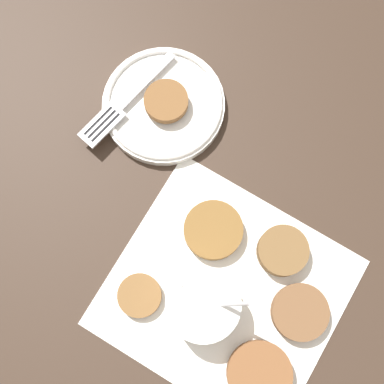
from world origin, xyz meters
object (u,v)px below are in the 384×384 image
at_px(sauce_bowl, 201,303).
at_px(fork, 118,106).
at_px(serving_plate, 162,104).
at_px(fritter_on_plate, 165,100).

distance_m(sauce_bowl, fork, 0.29).
xyz_separation_m(serving_plate, fork, (0.04, 0.04, 0.01)).
bearing_deg(fork, sauce_bowl, 152.83).
distance_m(serving_plate, fritter_on_plate, 0.02).
height_order(sauce_bowl, fork, sauce_bowl).
relative_size(sauce_bowl, fork, 0.63).
bearing_deg(sauce_bowl, serving_plate, -39.19).
relative_size(sauce_bowl, fritter_on_plate, 1.81).
bearing_deg(sauce_bowl, fritter_on_plate, -40.01).
xyz_separation_m(serving_plate, fritter_on_plate, (-0.00, -0.00, 0.02)).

